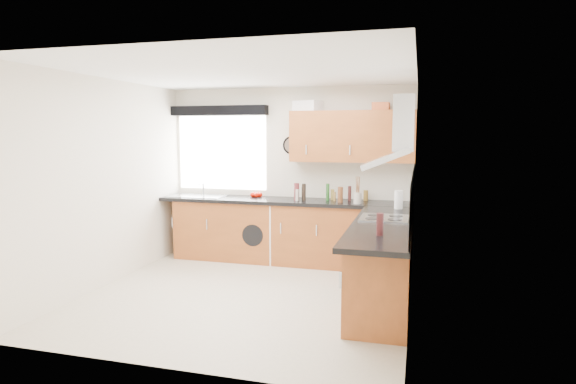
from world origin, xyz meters
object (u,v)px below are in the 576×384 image
(extractor_hood, at_px, (396,140))
(washing_machine, at_px, (259,231))
(oven, at_px, (383,261))
(upper_cabinets, at_px, (352,136))

(extractor_hood, relative_size, washing_machine, 0.92)
(oven, relative_size, washing_machine, 1.00)
(oven, distance_m, extractor_hood, 1.35)
(oven, bearing_deg, washing_machine, 146.82)
(upper_cabinets, distance_m, washing_machine, 1.91)
(extractor_hood, relative_size, upper_cabinets, 0.46)
(washing_machine, bearing_deg, extractor_hood, -27.24)
(extractor_hood, bearing_deg, washing_machine, 148.17)
(upper_cabinets, height_order, washing_machine, upper_cabinets)
(extractor_hood, distance_m, washing_machine, 2.68)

